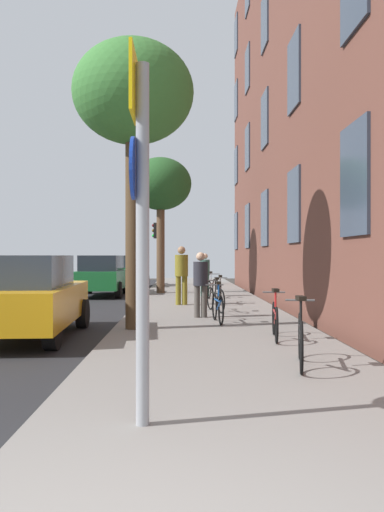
{
  "coord_description": "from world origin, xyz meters",
  "views": [
    {
      "loc": [
        0.41,
        -2.29,
        1.63
      ],
      "look_at": [
        0.7,
        11.57,
        1.61
      ],
      "focal_mm": 37.87,
      "sensor_mm": 36.0,
      "label": 1
    }
  ],
  "objects": [
    {
      "name": "ground_plane",
      "position": [
        -2.4,
        15.0,
        0.0
      ],
      "size": [
        41.8,
        41.8,
        0.0
      ],
      "primitive_type": "plane",
      "color": "#332D28"
    },
    {
      "name": "road_asphalt",
      "position": [
        -4.5,
        15.0,
        0.01
      ],
      "size": [
        7.0,
        38.0,
        0.01
      ],
      "primitive_type": "cube",
      "color": "#232326",
      "rests_on": "ground"
    },
    {
      "name": "sidewalk",
      "position": [
        1.1,
        15.0,
        0.06
      ],
      "size": [
        4.2,
        38.0,
        0.12
      ],
      "primitive_type": "cube",
      "color": "gray",
      "rests_on": "ground"
    },
    {
      "name": "building_facade",
      "position": [
        3.69,
        14.5,
        7.61
      ],
      "size": [
        0.56,
        27.0,
        15.2
      ],
      "color": "brown",
      "rests_on": "ground"
    },
    {
      "name": "sign_post",
      "position": [
        0.04,
        2.51,
        2.06
      ],
      "size": [
        0.16,
        0.6,
        3.33
      ],
      "color": "gray",
      "rests_on": "sidewalk"
    },
    {
      "name": "traffic_light",
      "position": [
        -0.81,
        25.32,
        2.34
      ],
      "size": [
        0.43,
        0.24,
        3.23
      ],
      "color": "black",
      "rests_on": "sidewalk"
    },
    {
      "name": "tree_near",
      "position": [
        -0.57,
        8.81,
        4.9
      ],
      "size": [
        2.49,
        2.49,
        5.92
      ],
      "color": "#4C3823",
      "rests_on": "sidewalk"
    },
    {
      "name": "tree_far",
      "position": [
        -0.4,
        19.47,
        4.45
      ],
      "size": [
        2.49,
        2.49,
        5.46
      ],
      "color": "brown",
      "rests_on": "sidewalk"
    },
    {
      "name": "bicycle_0",
      "position": [
        2.04,
        4.99,
        0.5
      ],
      "size": [
        0.5,
        1.66,
        0.97
      ],
      "color": "black",
      "rests_on": "sidewalk"
    },
    {
      "name": "bicycle_1",
      "position": [
        2.11,
        7.39,
        0.48
      ],
      "size": [
        0.42,
        1.65,
        0.92
      ],
      "color": "black",
      "rests_on": "sidewalk"
    },
    {
      "name": "bicycle_2",
      "position": [
        1.24,
        9.79,
        0.48
      ],
      "size": [
        0.42,
        1.61,
        0.93
      ],
      "color": "black",
      "rests_on": "sidewalk"
    },
    {
      "name": "bicycle_3",
      "position": [
        1.35,
        12.19,
        0.48
      ],
      "size": [
        0.52,
        1.59,
        0.93
      ],
      "color": "black",
      "rests_on": "sidewalk"
    },
    {
      "name": "bicycle_4",
      "position": [
        1.65,
        14.59,
        0.47
      ],
      "size": [
        0.42,
        1.7,
        0.9
      ],
      "color": "black",
      "rests_on": "sidewalk"
    },
    {
      "name": "bicycle_5",
      "position": [
        1.51,
        16.99,
        0.49
      ],
      "size": [
        0.55,
        1.65,
        0.94
      ],
      "color": "black",
      "rests_on": "sidewalk"
    },
    {
      "name": "pedestrian_0",
      "position": [
        0.89,
        10.82,
        1.03
      ],
      "size": [
        0.48,
        0.48,
        1.59
      ],
      "color": "#4C4742",
      "rests_on": "sidewalk"
    },
    {
      "name": "pedestrian_1",
      "position": [
        0.43,
        14.19,
        1.14
      ],
      "size": [
        0.49,
        0.49,
        1.79
      ],
      "color": "olive",
      "rests_on": "sidewalk"
    },
    {
      "name": "pedestrian_2",
      "position": [
        1.31,
        17.66,
        1.03
      ],
      "size": [
        0.37,
        0.37,
        1.58
      ],
      "color": "#33594C",
      "rests_on": "sidewalk"
    },
    {
      "name": "car_0",
      "position": [
        -2.64,
        8.29,
        0.84
      ],
      "size": [
        2.09,
        4.51,
        1.62
      ],
      "color": "orange",
      "rests_on": "road_asphalt"
    },
    {
      "name": "car_1",
      "position": [
        -2.71,
        19.27,
        0.84
      ],
      "size": [
        1.84,
        4.22,
        1.62
      ],
      "color": "#19662D",
      "rests_on": "road_asphalt"
    },
    {
      "name": "car_2",
      "position": [
        -2.17,
        24.88,
        0.84
      ],
      "size": [
        1.92,
        4.02,
        1.62
      ],
      "color": "#19662D",
      "rests_on": "road_asphalt"
    }
  ]
}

